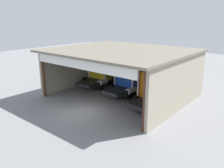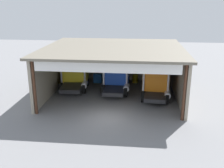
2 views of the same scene
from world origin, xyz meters
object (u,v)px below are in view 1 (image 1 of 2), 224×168
(truck_yellow_left_bay, at_px, (101,70))
(truck_blue_center_left_bay, at_px, (130,77))
(tool_cart, at_px, (127,80))
(oil_drum, at_px, (160,86))
(truck_orange_center_right_bay, at_px, (155,88))

(truck_yellow_left_bay, relative_size, truck_blue_center_left_bay, 0.99)
(truck_yellow_left_bay, height_order, tool_cart, truck_yellow_left_bay)
(truck_blue_center_left_bay, bearing_deg, oil_drum, 60.05)
(truck_yellow_left_bay, distance_m, oil_drum, 6.85)
(truck_blue_center_left_bay, distance_m, oil_drum, 3.79)
(oil_drum, distance_m, tool_cart, 4.17)
(truck_yellow_left_bay, relative_size, truck_orange_center_right_bay, 1.09)
(truck_orange_center_right_bay, bearing_deg, truck_blue_center_left_bay, 162.17)
(oil_drum, bearing_deg, truck_orange_center_right_bay, -66.71)
(tool_cart, bearing_deg, truck_orange_center_right_bay, -34.49)
(truck_yellow_left_bay, bearing_deg, truck_orange_center_right_bay, -17.84)
(truck_yellow_left_bay, bearing_deg, oil_drum, 19.02)
(truck_orange_center_right_bay, distance_m, oil_drum, 5.18)
(truck_blue_center_left_bay, distance_m, truck_orange_center_right_bay, 4.13)
(tool_cart, bearing_deg, truck_blue_center_left_bay, -48.70)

